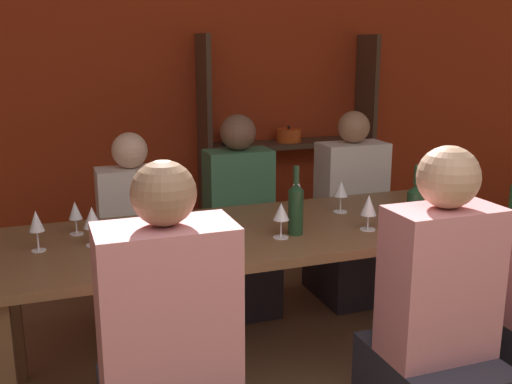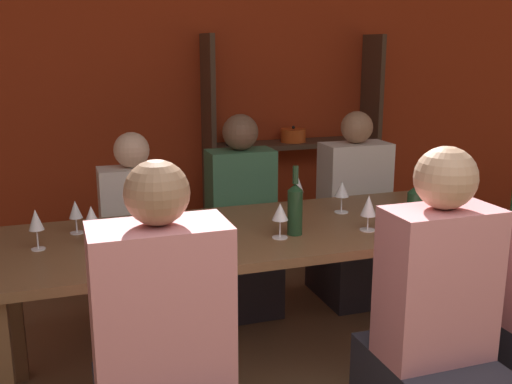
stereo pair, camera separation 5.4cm
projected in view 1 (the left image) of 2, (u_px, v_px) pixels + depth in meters
The scene contains 17 objects.
wall_back_red at pixel (161, 77), 4.30m from camera, with size 8.80×0.06×2.70m.
shelf_unit at pixel (285, 176), 4.59m from camera, with size 1.35×0.30×1.66m.
dining_table at pixel (263, 246), 2.80m from camera, with size 2.42×0.85×0.75m.
wine_bottle_green at pixel (415, 206), 2.71m from camera, with size 0.08×0.08×0.31m.
wine_bottle_dark at pixel (296, 207), 2.66m from camera, with size 0.07×0.07×0.31m.
wine_glass_white_a at pixel (281, 213), 2.61m from camera, with size 0.07×0.07×0.16m.
wine_glass_empty_a at pixel (75, 212), 2.66m from camera, with size 0.06×0.06×0.15m.
wine_glass_white_b at pixel (341, 190), 3.02m from camera, with size 0.07×0.07×0.16m.
wine_glass_white_c at pixel (36, 223), 2.44m from camera, with size 0.06×0.06×0.17m.
wine_glass_red_a at pixel (457, 197), 2.90m from camera, with size 0.07×0.07×0.16m.
wine_glass_red_b at pixel (369, 206), 2.73m from camera, with size 0.07×0.07×0.17m.
wine_glass_red_c at pixel (297, 185), 3.12m from camera, with size 0.06×0.06×0.17m.
wine_glass_white_d at pixel (92, 219), 2.51m from camera, with size 0.08×0.08×0.17m.
person_far_a at pixel (135, 260), 3.32m from camera, with size 0.37×0.46×1.13m.
person_far_b at pixel (350, 231), 3.79m from camera, with size 0.41×0.52×1.19m.
person_near_c at pixel (435, 348), 2.28m from camera, with size 0.41×0.52×1.23m.
person_far_c at pixel (239, 239), 3.60m from camera, with size 0.39×0.48×1.19m.
Camera 1 is at (-0.85, -0.51, 1.58)m, focal length 42.00 mm.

